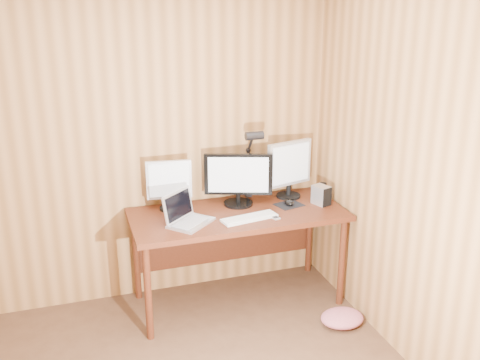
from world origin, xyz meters
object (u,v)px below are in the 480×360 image
desk (235,224)px  laptop (186,215)px  hard_drive (321,195)px  desk_lamp (251,154)px  monitor_left (169,184)px  mouse (289,202)px  speaker (323,191)px  monitor_right (289,167)px  keyboard (249,218)px  phone (275,217)px  monitor_center (238,179)px

desk → laptop: (-0.42, -0.15, 0.18)m
hard_drive → desk_lamp: size_ratio=0.26×
monitor_left → laptop: bearing=-71.6°
mouse → speaker: (0.31, 0.05, 0.04)m
monitor_left → monitor_right: monitor_right is taller
keyboard → phone: 0.19m
monitor_center → monitor_right: size_ratio=1.10×
hard_drive → speaker: 0.13m
laptop → phone: 0.65m
monitor_right → monitor_left: bearing=162.6°
desk → mouse: mouse is taller
monitor_right → speaker: monitor_right is taller
monitor_center → phone: bearing=-45.1°
mouse → phone: (-0.20, -0.21, -0.02)m
laptop → hard_drive: bearing=-40.2°
laptop → desk: bearing=-22.4°
mouse → phone: 0.30m
monitor_right → laptop: bearing=-179.4°
mouse → desk_lamp: size_ratio=0.18×
keyboard → mouse: bearing=14.5°
desk_lamp → mouse: bearing=-61.3°
laptop → hard_drive: size_ratio=2.49×
mouse → monitor_right: bearing=44.1°
desk → laptop: 0.48m
speaker → desk_lamp: 0.65m
mouse → keyboard: bearing=-179.9°
desk → mouse: bearing=-7.0°
mouse → hard_drive: (0.24, -0.06, 0.05)m
desk → speaker: size_ratio=12.13×
monitor_left → speaker: size_ratio=2.91×
phone → speaker: bearing=12.5°
monitor_left → mouse: size_ratio=3.48×
monitor_right → hard_drive: monitor_right is taller
monitor_right → speaker: bearing=-42.2°
keyboard → hard_drive: 0.64m
keyboard → desk_lamp: desk_lamp is taller
monitor_center → monitor_left: 0.53m
laptop → mouse: laptop is taller
mouse → phone: size_ratio=1.14×
phone → speaker: size_ratio=0.73×
monitor_center → desk: bearing=-104.1°
monitor_right → phone: bearing=-141.2°
desk → desk_lamp: 0.55m
monitor_left → phone: monitor_left is taller
desk → desk_lamp: size_ratio=2.64×
monitor_center → desk_lamp: bearing=50.1°
desk → keyboard: (0.04, -0.23, 0.13)m
desk → monitor_center: bearing=56.9°
mouse → phone: mouse is taller
hard_drive → monitor_center: bearing=143.8°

